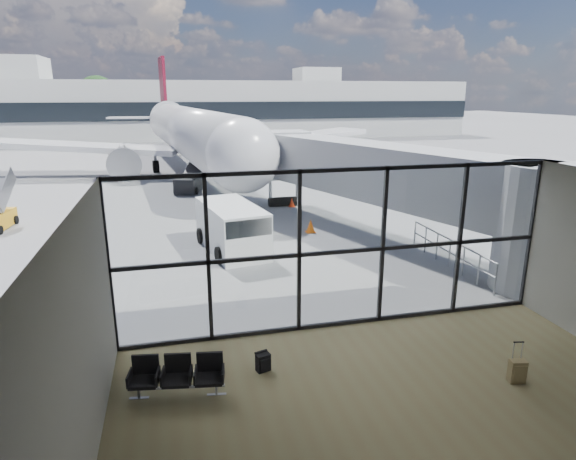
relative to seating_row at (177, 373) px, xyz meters
name	(u,v)px	position (x,y,z in m)	size (l,w,h in m)	color
ground	(213,155)	(4.52, 42.24, -0.50)	(220.00, 220.00, 0.00)	slate
lounge_shell	(435,311)	(4.52, -2.56, 2.15)	(12.02, 8.01, 4.51)	brown
glass_curtain_wall	(342,250)	(4.52, 2.24, 1.75)	(12.10, 0.12, 4.50)	white
jet_bridge	(394,180)	(9.42, 9.32, 2.26)	(8.00, 16.50, 4.33)	#949699
apron_railing	(450,249)	(10.12, 5.74, 0.22)	(0.06, 5.46, 1.11)	gray
far_terminal	(194,108)	(3.93, 64.22, 3.71)	(80.00, 12.20, 11.00)	beige
tree_3	(15,105)	(-22.48, 74.24, 4.13)	(4.95, 4.95, 7.12)	#382619
tree_4	(57,100)	(-16.48, 74.24, 4.75)	(5.61, 5.61, 8.07)	#382619
tree_5	(98,96)	(-10.48, 74.24, 5.38)	(6.27, 6.27, 9.03)	#382619
seating_row	(177,373)	(0.00, 0.00, 0.00)	(2.02, 0.86, 0.90)	gray
backpack	(263,362)	(1.97, 0.43, -0.26)	(0.37, 0.36, 0.49)	black
suitcase	(517,371)	(7.48, -1.39, -0.21)	(0.39, 0.31, 0.97)	brown
airliner	(189,132)	(1.78, 32.98, 2.65)	(34.44, 40.04, 10.33)	silver
service_van	(232,228)	(2.45, 9.68, 0.49)	(2.77, 4.70, 1.92)	white
belt_loader	(190,182)	(1.31, 22.99, 0.09)	(2.40, 4.00, 1.75)	black
traffic_cone_b	(311,226)	(6.37, 11.55, -0.20)	(0.44, 0.44, 0.63)	orange
traffic_cone_c	(292,202)	(6.81, 16.92, -0.26)	(0.36, 0.36, 0.51)	red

